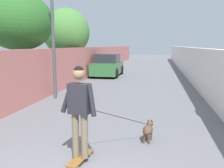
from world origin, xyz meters
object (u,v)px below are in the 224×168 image
Objects in this scene: tree_left_near at (66,32)px; person_skateboarder at (79,105)px; lamp_post at (52,17)px; dog at (148,129)px; tree_left_mid at (19,22)px; car_near at (108,66)px; skateboard at (80,158)px.

tree_left_near is 12.48m from person_skateboarder.
lamp_post reaches higher than dog.
tree_left_mid is 2.58× the size of person_skateboarder.
car_near is at bearing -19.88° from tree_left_mid.
tree_left_mid reaches higher than car_near.
dog is at bearing -135.24° from lamp_post.
tree_left_near is at bearing 21.70° from person_skateboarder.
skateboard is 13.09m from car_near.
skateboard is 0.54× the size of dog.
tree_left_near is 5.50m from tree_left_mid.
tree_left_mid is 2.07m from lamp_post.
tree_left_mid reaches higher than person_skateboarder.
person_skateboarder is (-5.96, -4.62, -2.04)m from tree_left_mid.
skateboard is (-5.96, -4.62, -3.06)m from tree_left_mid.
tree_left_near is at bearing 29.31° from dog.
lamp_post is 6.62m from skateboard.
lamp_post is (-6.30, -1.85, 0.26)m from tree_left_near.
tree_left_mid is 7.82m from person_skateboarder.
tree_left_near is 12.04m from dog.
tree_left_near is 1.03× the size of tree_left_mid.
lamp_post is (-0.80, -1.91, 0.09)m from tree_left_mid.
person_skateboarder is at bearing -152.26° from lamp_post.
skateboard is at bearing 1.79° from person_skateboarder.
tree_left_near is 2.95× the size of dog.
tree_left_mid is 7.76m from car_near.
car_near is at bearing 9.30° from skateboard.
lamp_post reaches higher than tree_left_near.
tree_left_near is at bearing 120.45° from car_near.
tree_left_near reaches higher than person_skateboarder.
dog is at bearing -44.01° from person_skateboarder.
skateboard is (-5.16, -2.71, -3.14)m from lamp_post.
tree_left_mid is at bearing 160.12° from car_near.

